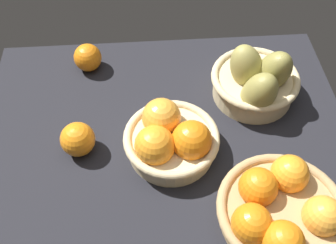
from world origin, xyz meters
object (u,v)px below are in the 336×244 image
(loose_orange_back_gap, at_px, (78,139))
(basket_center, at_px, (171,139))
(basket_far_left, at_px, (281,211))
(loose_orange_front_gap, at_px, (88,58))
(basket_near_left_pears, at_px, (256,81))

(loose_orange_back_gap, bearing_deg, basket_center, 174.71)
(loose_orange_back_gap, bearing_deg, basket_far_left, 153.51)
(basket_far_left, distance_m, loose_orange_front_gap, 0.59)
(basket_center, relative_size, loose_orange_back_gap, 2.74)
(basket_near_left_pears, bearing_deg, basket_center, 34.23)
(basket_center, xyz_separation_m, loose_orange_back_gap, (0.20, -0.02, -0.01))
(basket_near_left_pears, relative_size, loose_orange_back_gap, 2.99)
(basket_center, bearing_deg, loose_orange_front_gap, -55.52)
(basket_center, distance_m, basket_far_left, 0.26)
(loose_orange_front_gap, height_order, loose_orange_back_gap, loose_orange_back_gap)
(basket_center, distance_m, loose_orange_front_gap, 0.33)
(basket_far_left, xyz_separation_m, loose_orange_back_gap, (0.39, -0.19, -0.00))
(basket_center, xyz_separation_m, basket_far_left, (-0.19, 0.18, -0.01))
(basket_near_left_pears, bearing_deg, loose_orange_front_gap, -18.08)
(basket_far_left, bearing_deg, loose_orange_back_gap, -26.49)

